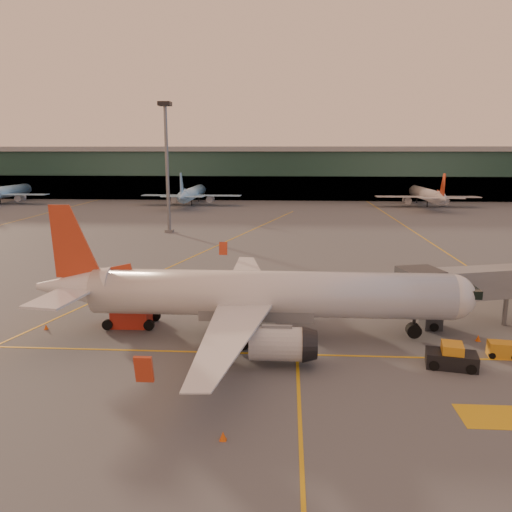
# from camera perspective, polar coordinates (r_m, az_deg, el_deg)

# --- Properties ---
(ground) EXTENTS (600.00, 600.00, 0.00)m
(ground) POSITION_cam_1_polar(r_m,az_deg,el_deg) (37.31, -3.08, -14.00)
(ground) COLOR #4C4F54
(ground) RESTS_ON ground
(taxi_markings) EXTENTS (100.12, 173.00, 0.01)m
(taxi_markings) POSITION_cam_1_polar(r_m,az_deg,el_deg) (80.30, -4.58, 0.20)
(taxi_markings) COLOR gold
(taxi_markings) RESTS_ON ground
(terminal) EXTENTS (400.00, 20.00, 17.60)m
(terminal) POSITION_cam_1_polar(r_m,az_deg,el_deg) (175.30, 2.35, 9.49)
(terminal) COLOR #19382D
(terminal) RESTS_ON ground
(mast_west_near) EXTENTS (2.40, 2.40, 25.60)m
(mast_west_near) POSITION_cam_1_polar(r_m,az_deg,el_deg) (102.19, -10.16, 10.97)
(mast_west_near) COLOR slate
(mast_west_near) RESTS_ON ground
(distant_aircraft_row) EXTENTS (290.00, 34.00, 13.00)m
(distant_aircraft_row) POSITION_cam_1_polar(r_m,az_deg,el_deg) (154.23, -5.75, 5.83)
(distant_aircraft_row) COLOR #95CFFA
(distant_aircraft_row) RESTS_ON ground
(main_airplane) EXTENTS (38.73, 34.77, 11.72)m
(main_airplane) POSITION_cam_1_polar(r_m,az_deg,el_deg) (44.02, -0.14, -4.55)
(main_airplane) COLOR silver
(main_airplane) RESTS_ON ground
(catering_truck) EXTENTS (6.35, 2.99, 4.87)m
(catering_truck) POSITION_cam_1_polar(r_m,az_deg,el_deg) (48.67, -14.39, -4.59)
(catering_truck) COLOR red
(catering_truck) RESTS_ON ground
(gpu_cart) EXTENTS (2.27, 1.52, 1.25)m
(gpu_cart) POSITION_cam_1_polar(r_m,az_deg,el_deg) (45.38, 26.28, -9.59)
(gpu_cart) COLOR orange
(gpu_cart) RESTS_ON ground
(pushback_tug) EXTENTS (4.04, 2.69, 1.92)m
(pushback_tug) POSITION_cam_1_polar(r_m,az_deg,el_deg) (41.73, 21.45, -10.78)
(pushback_tug) COLOR black
(pushback_tug) RESTS_ON ground
(cone_nose) EXTENTS (0.45, 0.45, 0.57)m
(cone_nose) POSITION_cam_1_polar(r_m,az_deg,el_deg) (48.21, 24.05, -8.56)
(cone_nose) COLOR #EA560C
(cone_nose) RESTS_ON ground
(cone_tail) EXTENTS (0.39, 0.39, 0.50)m
(cone_tail) POSITION_cam_1_polar(r_m,az_deg,el_deg) (50.79, -22.87, -7.47)
(cone_tail) COLOR #EA560C
(cone_tail) RESTS_ON ground
(cone_wing_right) EXTENTS (0.43, 0.43, 0.55)m
(cone_wing_right) POSITION_cam_1_polar(r_m,az_deg,el_deg) (30.50, -3.79, -19.84)
(cone_wing_right) COLOR #EA560C
(cone_wing_right) RESTS_ON ground
(cone_fwd) EXTENTS (0.43, 0.43, 0.54)m
(cone_fwd) POSITION_cam_1_polar(r_m,az_deg,el_deg) (43.18, 22.52, -10.83)
(cone_fwd) COLOR #EA560C
(cone_fwd) RESTS_ON ground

